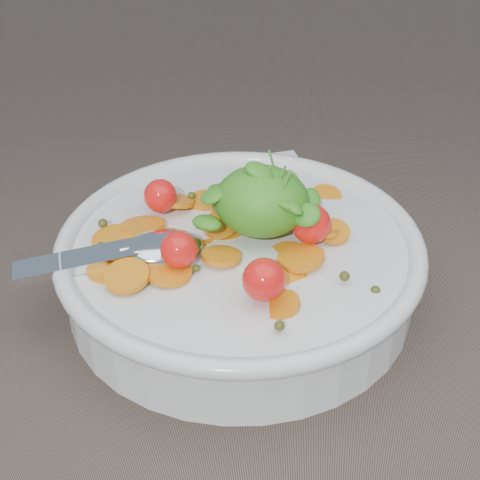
{
  "coord_description": "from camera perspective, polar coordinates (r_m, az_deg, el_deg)",
  "views": [
    {
      "loc": [
        0.05,
        -0.47,
        0.41
      ],
      "look_at": [
        0.01,
        0.03,
        0.06
      ],
      "focal_mm": 55.0,
      "sensor_mm": 36.0,
      "label": 1
    }
  ],
  "objects": [
    {
      "name": "napkin",
      "position": [
        0.79,
        0.62,
        4.0
      ],
      "size": [
        0.18,
        0.17,
        0.01
      ],
      "primitive_type": "cube",
      "rotation": [
        0.0,
        0.0,
        0.36
      ],
      "color": "white",
      "rests_on": "ground"
    },
    {
      "name": "bowl",
      "position": [
        0.62,
        -0.02,
        -1.8
      ],
      "size": [
        0.33,
        0.31,
        0.13
      ],
      "color": "silver",
      "rests_on": "ground"
    },
    {
      "name": "ground",
      "position": [
        0.63,
        -0.81,
        -5.87
      ],
      "size": [
        6.0,
        6.0,
        0.0
      ],
      "primitive_type": "plane",
      "color": "brown",
      "rests_on": "ground"
    }
  ]
}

